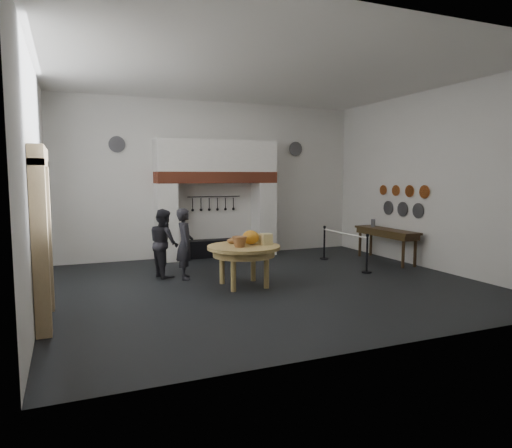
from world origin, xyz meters
name	(u,v)px	position (x,y,z in m)	size (l,w,h in m)	color
floor	(268,284)	(0.00, 0.00, 0.00)	(9.00, 8.00, 0.02)	black
ceiling	(269,73)	(0.00, 0.00, 4.50)	(9.00, 8.00, 0.02)	silver
wall_back	(213,180)	(0.00, 4.00, 2.25)	(9.00, 0.02, 4.50)	silver
wall_front	(391,184)	(0.00, -4.00, 2.25)	(9.00, 0.02, 4.50)	silver
wall_left	(35,182)	(-4.50, 0.00, 2.25)	(0.02, 8.00, 4.50)	silver
wall_right	(432,180)	(4.50, 0.00, 2.25)	(0.02, 8.00, 4.50)	silver
chimney_pier_left	(166,222)	(-1.48, 3.65, 1.07)	(0.55, 0.70, 2.15)	silver
chimney_pier_right	(264,218)	(1.48, 3.65, 1.07)	(0.55, 0.70, 2.15)	silver
hearth_brick_band	(217,177)	(0.00, 3.65, 2.31)	(3.50, 0.72, 0.32)	#9E442B
chimney_hood	(217,156)	(0.00, 3.65, 2.92)	(3.50, 0.70, 0.90)	silver
iron_range	(217,248)	(0.00, 3.72, 0.25)	(1.90, 0.45, 0.50)	black
utensil_rail	(214,197)	(0.00, 3.92, 1.75)	(0.02, 0.02, 1.60)	black
door_recess	(37,246)	(-4.47, -1.00, 1.25)	(0.04, 1.10, 2.50)	black
door_jamb_near	(40,249)	(-4.38, -1.70, 1.30)	(0.22, 0.30, 2.60)	tan
door_jamb_far	(45,237)	(-4.38, -0.30, 1.30)	(0.22, 0.30, 2.60)	tan
door_lintel	(38,157)	(-4.38, -1.00, 2.65)	(0.22, 1.70, 0.30)	tan
wall_plaque	(42,215)	(-4.45, 0.80, 1.60)	(0.05, 0.34, 0.44)	gold
work_table	(244,247)	(-0.55, 0.04, 0.84)	(1.55, 1.55, 0.07)	tan
pumpkin	(251,237)	(-0.35, 0.14, 1.03)	(0.36, 0.36, 0.31)	orange
cheese_block_big	(266,239)	(-0.05, -0.01, 0.99)	(0.22, 0.22, 0.24)	#D7C680
cheese_block_small	(260,238)	(-0.07, 0.29, 0.97)	(0.18, 0.18, 0.20)	#DFC885
wicker_basket	(240,242)	(-0.70, -0.11, 0.98)	(0.32, 0.32, 0.22)	#9C6039
bread_loaf	(234,241)	(-0.65, 0.39, 0.94)	(0.31, 0.18, 0.13)	#9F6C38
visitor_near	(185,244)	(-1.55, 1.20, 0.81)	(0.59, 0.39, 1.63)	black
visitor_far	(164,243)	(-1.95, 1.60, 0.80)	(0.78, 0.60, 1.60)	black
side_table	(386,230)	(4.10, 1.21, 0.87)	(0.55, 2.20, 0.06)	#3A2A15
pewter_jug	(373,223)	(4.10, 1.81, 1.01)	(0.12, 0.12, 0.22)	#545359
copper_pan_a	(424,192)	(4.46, 0.20, 1.95)	(0.34, 0.34, 0.03)	#C6662D
copper_pan_b	(410,191)	(4.46, 0.75, 1.95)	(0.32, 0.32, 0.03)	#C6662D
copper_pan_c	(396,191)	(4.46, 1.30, 1.95)	(0.30, 0.30, 0.03)	#C6662D
copper_pan_d	(383,190)	(4.46, 1.85, 1.95)	(0.28, 0.28, 0.03)	#C6662D
pewter_plate_left	(418,211)	(4.46, 0.40, 1.45)	(0.40, 0.40, 0.03)	#4C4C51
pewter_plate_mid	(403,209)	(4.46, 1.00, 1.45)	(0.40, 0.40, 0.03)	#4C4C51
pewter_plate_right	(388,208)	(4.46, 1.60, 1.45)	(0.40, 0.40, 0.03)	#4C4C51
pewter_plate_back_left	(117,144)	(-2.70, 3.96, 3.20)	(0.44, 0.44, 0.03)	#4C4C51
pewter_plate_back_right	(296,149)	(2.70, 3.96, 3.20)	(0.44, 0.44, 0.03)	#4C4C51
barrier_post_near	(367,255)	(2.70, 0.15, 0.45)	(0.05, 0.05, 0.90)	black
barrier_post_far	(324,243)	(2.70, 2.15, 0.45)	(0.05, 0.05, 0.90)	black
barrier_rope	(344,233)	(2.70, 1.15, 0.85)	(0.04, 0.04, 2.00)	white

